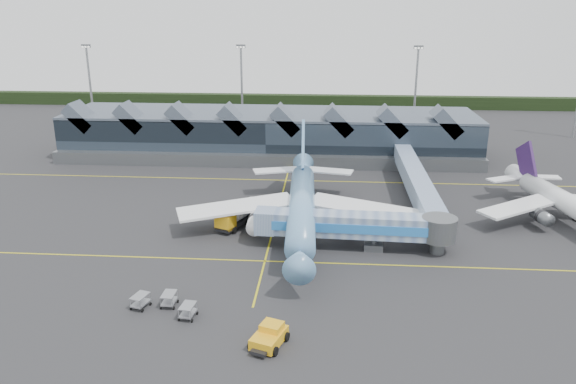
# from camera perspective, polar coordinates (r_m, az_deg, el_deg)

# --- Properties ---
(ground) EXTENTS (260.00, 260.00, 0.00)m
(ground) POSITION_cam_1_polar(r_m,az_deg,el_deg) (81.71, -1.73, -4.62)
(ground) COLOR #262528
(ground) RESTS_ON ground
(taxi_stripes) EXTENTS (120.00, 60.00, 0.01)m
(taxi_stripes) POSITION_cam_1_polar(r_m,az_deg,el_deg) (90.95, -1.09, -2.16)
(taxi_stripes) COLOR gold
(taxi_stripes) RESTS_ON ground
(tree_line_far) EXTENTS (260.00, 4.00, 4.00)m
(tree_line_far) POSITION_cam_1_polar(r_m,az_deg,el_deg) (187.34, 1.75, 9.23)
(tree_line_far) COLOR black
(tree_line_far) RESTS_ON ground
(terminal) EXTENTS (90.00, 22.25, 12.52)m
(terminal) POSITION_cam_1_polar(r_m,az_deg,el_deg) (125.76, -1.84, 5.99)
(terminal) COLOR black
(terminal) RESTS_ON ground
(light_masts) EXTENTS (132.40, 42.56, 22.45)m
(light_masts) POSITION_cam_1_polar(r_m,az_deg,el_deg) (139.54, 9.69, 10.16)
(light_masts) COLOR gray
(light_masts) RESTS_ON ground
(main_airliner) EXTENTS (37.78, 43.43, 13.96)m
(main_airliner) POSITION_cam_1_polar(r_m,az_deg,el_deg) (83.22, 1.41, -1.15)
(main_airliner) COLOR #65A9CD
(main_airliner) RESTS_ON ground
(regional_jet) EXTENTS (27.64, 30.65, 10.58)m
(regional_jet) POSITION_cam_1_polar(r_m,az_deg,el_deg) (96.20, 26.14, -0.83)
(regional_jet) COLOR white
(regional_jet) RESTS_ON ground
(jet_bridge) EXTENTS (27.39, 5.31, 5.24)m
(jet_bridge) POSITION_cam_1_polar(r_m,az_deg,el_deg) (77.28, 7.83, -3.47)
(jet_bridge) COLOR #667EAB
(jet_bridge) RESTS_ON ground
(fuel_truck) EXTENTS (5.89, 9.68, 3.32)m
(fuel_truck) POSITION_cam_1_polar(r_m,az_deg,el_deg) (85.96, -4.99, -2.16)
(fuel_truck) COLOR black
(fuel_truck) RESTS_ON ground
(pushback_tug) EXTENTS (4.01, 5.09, 2.05)m
(pushback_tug) POSITION_cam_1_polar(r_m,az_deg,el_deg) (57.27, -1.92, -14.45)
(pushback_tug) COLOR #F1AC16
(pushback_tug) RESTS_ON ground
(baggage_carts) EXTENTS (7.67, 4.61, 1.53)m
(baggage_carts) POSITION_cam_1_polar(r_m,az_deg,el_deg) (64.34, -12.32, -10.98)
(baggage_carts) COLOR #92949A
(baggage_carts) RESTS_ON ground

